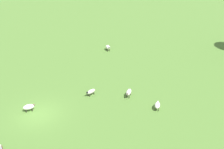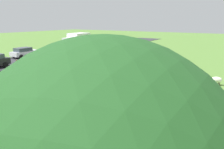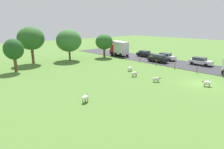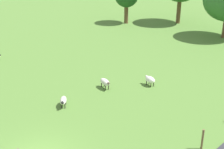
{
  "view_description": "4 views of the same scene",
  "coord_description": "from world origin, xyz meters",
  "px_view_note": "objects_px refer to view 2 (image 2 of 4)",
  "views": [
    {
      "loc": [
        21.63,
        8.71,
        17.04
      ],
      "look_at": [
        -6.15,
        6.73,
        1.33
      ],
      "focal_mm": 45.22,
      "sensor_mm": 36.0,
      "label": 1
    },
    {
      "loc": [
        -17.68,
        26.47,
        5.81
      ],
      "look_at": [
        -6.97,
        9.73,
        0.77
      ],
      "focal_mm": 34.48,
      "sensor_mm": 36.0,
      "label": 2
    },
    {
      "loc": [
        -26.5,
        -10.61,
        8.18
      ],
      "look_at": [
        -6.94,
        10.53,
        0.54
      ],
      "focal_mm": 31.03,
      "sensor_mm": 36.0,
      "label": 3
    },
    {
      "loc": [
        13.0,
        -7.24,
        11.22
      ],
      "look_at": [
        -3.51,
        9.17,
        1.14
      ],
      "focal_mm": 52.44,
      "sensor_mm": 36.0,
      "label": 4
    }
  ],
  "objects_px": {
    "sheep_4": "(58,74)",
    "car_0": "(61,47)",
    "sheep_0": "(113,65)",
    "car_1": "(24,52)",
    "sheep_2": "(216,80)",
    "sheep_1": "(115,56)",
    "sheep_3": "(92,71)",
    "truck_0": "(77,43)"
  },
  "relations": [
    {
      "from": "sheep_1",
      "to": "truck_0",
      "type": "height_order",
      "value": "truck_0"
    },
    {
      "from": "sheep_1",
      "to": "car_1",
      "type": "distance_m",
      "value": 14.45
    },
    {
      "from": "car_1",
      "to": "sheep_0",
      "type": "bearing_deg",
      "value": -177.48
    },
    {
      "from": "sheep_3",
      "to": "truck_0",
      "type": "xyz_separation_m",
      "value": [
        12.26,
        -11.46,
        1.37
      ]
    },
    {
      "from": "sheep_2",
      "to": "sheep_4",
      "type": "relative_size",
      "value": 1.06
    },
    {
      "from": "sheep_4",
      "to": "sheep_0",
      "type": "bearing_deg",
      "value": -106.72
    },
    {
      "from": "sheep_0",
      "to": "sheep_4",
      "type": "relative_size",
      "value": 1.01
    },
    {
      "from": "sheep_4",
      "to": "car_0",
      "type": "height_order",
      "value": "car_0"
    },
    {
      "from": "sheep_4",
      "to": "car_0",
      "type": "relative_size",
      "value": 0.26
    },
    {
      "from": "car_1",
      "to": "sheep_4",
      "type": "bearing_deg",
      "value": 155.98
    },
    {
      "from": "sheep_2",
      "to": "sheep_3",
      "type": "xyz_separation_m",
      "value": [
        11.7,
        3.22,
        0.01
      ]
    },
    {
      "from": "car_0",
      "to": "sheep_2",
      "type": "bearing_deg",
      "value": 164.09
    },
    {
      "from": "sheep_0",
      "to": "sheep_4",
      "type": "xyz_separation_m",
      "value": [
        2.1,
        7.0,
        0.05
      ]
    },
    {
      "from": "sheep_2",
      "to": "car_1",
      "type": "height_order",
      "value": "car_1"
    },
    {
      "from": "sheep_0",
      "to": "sheep_1",
      "type": "relative_size",
      "value": 0.91
    },
    {
      "from": "truck_0",
      "to": "sheep_4",
      "type": "bearing_deg",
      "value": 125.14
    },
    {
      "from": "sheep_0",
      "to": "car_1",
      "type": "relative_size",
      "value": 0.26
    },
    {
      "from": "sheep_3",
      "to": "car_1",
      "type": "distance_m",
      "value": 16.58
    },
    {
      "from": "sheep_3",
      "to": "car_0",
      "type": "bearing_deg",
      "value": -34.68
    },
    {
      "from": "sheep_1",
      "to": "sheep_2",
      "type": "xyz_separation_m",
      "value": [
        -15.02,
        6.63,
        0.04
      ]
    },
    {
      "from": "sheep_0",
      "to": "sheep_1",
      "type": "height_order",
      "value": "sheep_1"
    },
    {
      "from": "sheep_3",
      "to": "car_1",
      "type": "xyz_separation_m",
      "value": [
        16.23,
        -3.37,
        0.32
      ]
    },
    {
      "from": "sheep_0",
      "to": "sheep_2",
      "type": "distance_m",
      "value": 11.77
    },
    {
      "from": "sheep_1",
      "to": "car_1",
      "type": "relative_size",
      "value": 0.29
    },
    {
      "from": "car_1",
      "to": "sheep_2",
      "type": "bearing_deg",
      "value": 179.7
    },
    {
      "from": "sheep_0",
      "to": "sheep_1",
      "type": "bearing_deg",
      "value": -60.33
    },
    {
      "from": "truck_0",
      "to": "car_1",
      "type": "xyz_separation_m",
      "value": [
        3.98,
        8.09,
        -1.04
      ]
    },
    {
      "from": "sheep_1",
      "to": "sheep_3",
      "type": "xyz_separation_m",
      "value": [
        -3.32,
        9.85,
        0.05
      ]
    },
    {
      "from": "sheep_2",
      "to": "truck_0",
      "type": "xyz_separation_m",
      "value": [
        23.96,
        -8.24,
        1.37
      ]
    },
    {
      "from": "sheep_4",
      "to": "car_0",
      "type": "distance_m",
      "value": 19.83
    },
    {
      "from": "car_0",
      "to": "car_1",
      "type": "xyz_separation_m",
      "value": [
        0.12,
        7.78,
        -0.05
      ]
    },
    {
      "from": "sheep_0",
      "to": "sheep_1",
      "type": "distance_m",
      "value": 6.64
    },
    {
      "from": "sheep_3",
      "to": "car_1",
      "type": "bearing_deg",
      "value": -11.74
    },
    {
      "from": "sheep_0",
      "to": "sheep_2",
      "type": "height_order",
      "value": "sheep_2"
    },
    {
      "from": "sheep_3",
      "to": "car_0",
      "type": "xyz_separation_m",
      "value": [
        16.12,
        -11.15,
        0.38
      ]
    },
    {
      "from": "sheep_1",
      "to": "sheep_2",
      "type": "bearing_deg",
      "value": 156.19
    },
    {
      "from": "sheep_4",
      "to": "car_0",
      "type": "bearing_deg",
      "value": -45.17
    },
    {
      "from": "sheep_0",
      "to": "car_1",
      "type": "height_order",
      "value": "car_1"
    },
    {
      "from": "truck_0",
      "to": "sheep_1",
      "type": "bearing_deg",
      "value": 169.79
    },
    {
      "from": "car_0",
      "to": "sheep_4",
      "type": "bearing_deg",
      "value": 134.83
    },
    {
      "from": "sheep_2",
      "to": "sheep_4",
      "type": "bearing_deg",
      "value": 23.91
    },
    {
      "from": "car_0",
      "to": "car_1",
      "type": "distance_m",
      "value": 7.78
    }
  ]
}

